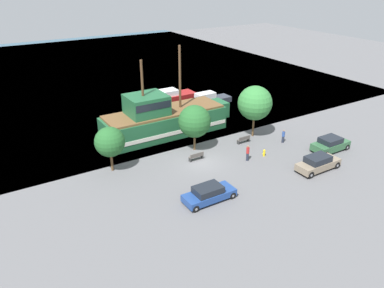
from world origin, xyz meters
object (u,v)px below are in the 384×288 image
Objects in this scene: parked_car_curb_rear at (318,163)px; bench_promenade_east at (244,139)px; fire_hydrant at (264,153)px; moored_boat_outer at (170,97)px; pedestrian_walking_far at (283,136)px; pirate_ship at (163,119)px; moored_boat_dockside at (207,100)px; pedestrian_walking_near at (248,153)px; parked_car_curb_mid at (209,194)px; bench_promenade_west at (196,156)px; parked_car_curb_front at (330,144)px.

parked_car_curb_rear reaches higher than bench_promenade_east.
moored_boat_outer is at bearing 89.74° from fire_hydrant.
bench_promenade_east is at bearing 150.10° from pedestrian_walking_far.
pirate_ship reaches higher than moored_boat_dockside.
moored_boat_dockside is 9.32× the size of fire_hydrant.
bench_promenade_east is at bearing 56.19° from pedestrian_walking_near.
moored_boat_outer is 1.67× the size of parked_car_curb_mid.
pedestrian_walking_near is at bearing -123.81° from bench_promenade_east.
moored_boat_dockside is 4.46× the size of bench_promenade_west.
pedestrian_walking_far is at bearing 12.10° from pedestrian_walking_near.
pedestrian_walking_far is at bearing -7.77° from bench_promenade_west.
moored_boat_dockside reaches higher than pedestrian_walking_far.
bench_promenade_west is at bearing -110.32° from moored_boat_outer.
pedestrian_walking_near is at bearing 176.25° from fire_hydrant.
parked_car_curb_rear is at bearing -5.34° from parked_car_curb_mid.
bench_promenade_west is at bearing 155.90° from fire_hydrant.
pirate_ship is 14.14m from pedestrian_walking_far.
moored_boat_outer is at bearing 83.87° from pedestrian_walking_near.
pirate_ship is 8.02m from bench_promenade_west.
pedestrian_walking_near reaches higher than bench_promenade_west.
bench_promenade_west is at bearing 138.41° from parked_car_curb_rear.
pedestrian_walking_far is (10.54, -9.36, -1.12)m from pirate_ship.
parked_car_curb_mid is at bearing -123.47° from moored_boat_dockside.
pedestrian_walking_far is (13.89, 5.44, 0.08)m from parked_car_curb_mid.
fire_hydrant is (-2.43, 5.08, -0.36)m from parked_car_curb_rear.
parked_car_curb_mid is 6.05× the size of fire_hydrant.
parked_car_curb_front is at bearing 4.05° from parked_car_curb_mid.
parked_car_curb_mid is 2.89× the size of bench_promenade_west.
pedestrian_walking_near is at bearing -32.28° from bench_promenade_west.
bench_promenade_east is at bearing 37.56° from parked_car_curb_mid.
fire_hydrant is 0.44× the size of pedestrian_walking_near.
pedestrian_walking_far reaches higher than parked_car_curb_mid.
pedestrian_walking_near reaches higher than fire_hydrant.
fire_hydrant is (-4.27, -17.24, -0.24)m from moored_boat_dockside.
pedestrian_walking_far is (10.79, -1.47, 0.35)m from bench_promenade_west.
moored_boat_dockside reaches higher than parked_car_curb_front.
parked_car_curb_front is 5.62× the size of fire_hydrant.
bench_promenade_west is (-9.07, 8.05, -0.34)m from parked_car_curb_rear.
moored_boat_dockside is 14.09m from bench_promenade_east.
parked_car_curb_mid is at bearing -111.41° from moored_boat_outer.
parked_car_curb_rear is at bearing -48.66° from pedestrian_walking_near.
moored_boat_outer is at bearing 101.67° from pedestrian_walking_far.
fire_hydrant is 0.48× the size of bench_promenade_east.
pirate_ship reaches higher than moored_boat_outer.
pirate_ship is 18.25m from parked_car_curb_rear.
pedestrian_walking_near reaches higher than parked_car_curb_rear.
moored_boat_outer reaches higher than pedestrian_walking_near.
fire_hydrant is at bearing -103.90° from moored_boat_dockside.
parked_car_curb_front is (2.75, -20.00, 0.12)m from moored_boat_dockside.
bench_promenade_west is 5.31m from pedestrian_walking_near.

